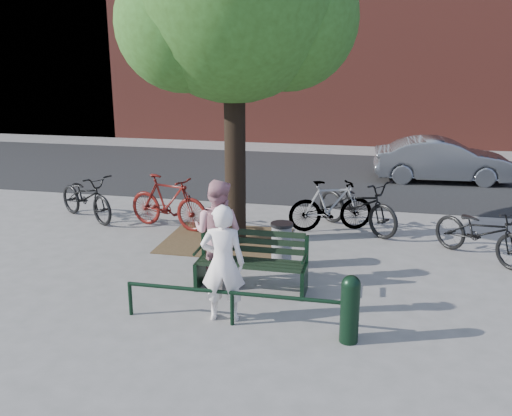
% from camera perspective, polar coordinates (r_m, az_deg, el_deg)
% --- Properties ---
extents(ground, '(90.00, 90.00, 0.00)m').
position_cam_1_polar(ground, '(9.12, -0.49, -8.18)').
color(ground, gray).
rests_on(ground, ground).
extents(dirt_pit, '(2.40, 2.00, 0.02)m').
position_cam_1_polar(dirt_pit, '(11.32, -3.00, -3.24)').
color(dirt_pit, brown).
rests_on(dirt_pit, ground).
extents(road, '(40.00, 7.00, 0.01)m').
position_cam_1_polar(road, '(17.13, 5.74, 3.30)').
color(road, black).
rests_on(road, ground).
extents(park_bench, '(1.74, 0.54, 0.97)m').
position_cam_1_polar(park_bench, '(9.00, -0.39, -5.20)').
color(park_bench, black).
rests_on(park_bench, ground).
extents(guard_railing, '(3.06, 0.06, 0.51)m').
position_cam_1_polar(guard_railing, '(7.89, -2.42, -8.98)').
color(guard_railing, black).
rests_on(guard_railing, ground).
extents(street_tree, '(4.20, 3.80, 6.50)m').
position_cam_1_polar(street_tree, '(10.65, -1.96, 19.66)').
color(street_tree, black).
rests_on(street_tree, ground).
extents(person_left, '(0.66, 0.48, 1.68)m').
position_cam_1_polar(person_left, '(7.89, -3.34, -5.54)').
color(person_left, white).
rests_on(person_left, ground).
extents(person_right, '(0.96, 0.82, 1.73)m').
position_cam_1_polar(person_right, '(9.07, -3.84, -2.48)').
color(person_right, '#C98A92').
rests_on(person_right, ground).
extents(bollard, '(0.25, 0.25, 0.93)m').
position_cam_1_polar(bollard, '(7.52, 9.38, -9.70)').
color(bollard, black).
rests_on(bollard, ground).
extents(litter_bin, '(0.39, 0.39, 0.79)m').
position_cam_1_polar(litter_bin, '(9.91, 2.58, -3.67)').
color(litter_bin, gray).
rests_on(litter_bin, ground).
extents(bicycle_a, '(2.05, 1.62, 1.04)m').
position_cam_1_polar(bicycle_a, '(13.12, -16.62, 1.11)').
color(bicycle_a, black).
rests_on(bicycle_a, ground).
extents(bicycle_b, '(1.97, 1.00, 1.14)m').
position_cam_1_polar(bicycle_b, '(12.07, -8.77, 0.59)').
color(bicycle_b, '#500F0B').
rests_on(bicycle_b, ground).
extents(bicycle_c, '(2.12, 1.91, 1.12)m').
position_cam_1_polar(bicycle_c, '(11.99, 10.08, 0.36)').
color(bicycle_c, black).
rests_on(bicycle_c, ground).
extents(bicycle_d, '(1.85, 1.10, 1.07)m').
position_cam_1_polar(bicycle_d, '(11.90, 7.50, 0.24)').
color(bicycle_d, gray).
rests_on(bicycle_d, ground).
extents(bicycle_e, '(1.88, 1.83, 1.02)m').
position_cam_1_polar(bicycle_e, '(10.98, 21.63, -2.26)').
color(bicycle_e, black).
rests_on(bicycle_e, ground).
extents(parked_car, '(3.82, 1.53, 1.23)m').
position_cam_1_polar(parked_car, '(16.95, 18.11, 4.57)').
color(parked_car, slate).
rests_on(parked_car, ground).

